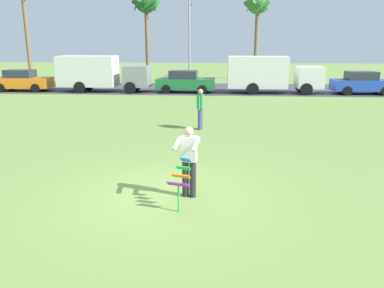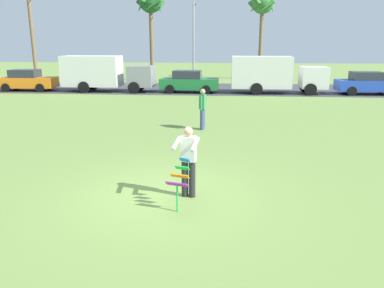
{
  "view_description": "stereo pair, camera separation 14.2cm",
  "coord_description": "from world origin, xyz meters",
  "px_view_note": "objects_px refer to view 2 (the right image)",
  "views": [
    {
      "loc": [
        1.28,
        -8.64,
        3.64
      ],
      "look_at": [
        0.6,
        1.01,
        1.05
      ],
      "focal_mm": 35.89,
      "sensor_mm": 36.0,
      "label": 1
    },
    {
      "loc": [
        1.43,
        -8.63,
        3.64
      ],
      "look_at": [
        0.6,
        1.01,
        1.05
      ],
      "focal_mm": 35.89,
      "sensor_mm": 36.0,
      "label": 2
    }
  ],
  "objects_px": {
    "palm_tree_centre_far": "(262,6)",
    "parked_car_green": "(189,82)",
    "kite_held": "(180,177)",
    "parked_truck_grey_van": "(103,73)",
    "palm_tree_right_near": "(151,5)",
    "parked_truck_white_box": "(273,74)",
    "parked_car_orange": "(27,81)",
    "person_walker_near": "(203,108)",
    "streetlight_pole": "(194,37)",
    "person_kite_flyer": "(188,159)",
    "parked_car_blue": "(367,83)"
  },
  "relations": [
    {
      "from": "person_kite_flyer",
      "to": "parked_truck_grey_van",
      "type": "bearing_deg",
      "value": 112.77
    },
    {
      "from": "kite_held",
      "to": "parked_car_green",
      "type": "distance_m",
      "value": 20.31
    },
    {
      "from": "kite_held",
      "to": "person_walker_near",
      "type": "relative_size",
      "value": 0.64
    },
    {
      "from": "parked_truck_grey_van",
      "to": "parked_car_green",
      "type": "xyz_separation_m",
      "value": [
        6.39,
        0.0,
        -0.64
      ]
    },
    {
      "from": "parked_car_green",
      "to": "person_walker_near",
      "type": "distance_m",
      "value": 12.29
    },
    {
      "from": "palm_tree_centre_far",
      "to": "parked_car_green",
      "type": "bearing_deg",
      "value": -119.11
    },
    {
      "from": "parked_truck_grey_van",
      "to": "streetlight_pole",
      "type": "distance_m",
      "value": 9.69
    },
    {
      "from": "kite_held",
      "to": "parked_car_orange",
      "type": "distance_m",
      "value": 24.62
    },
    {
      "from": "parked_car_green",
      "to": "parked_car_orange",
      "type": "bearing_deg",
      "value": -179.99
    },
    {
      "from": "parked_truck_white_box",
      "to": "palm_tree_right_near",
      "type": "xyz_separation_m",
      "value": [
        -10.26,
        8.12,
        5.41
      ]
    },
    {
      "from": "parked_truck_white_box",
      "to": "parked_car_blue",
      "type": "bearing_deg",
      "value": -0.01
    },
    {
      "from": "person_kite_flyer",
      "to": "parked_truck_white_box",
      "type": "height_order",
      "value": "parked_truck_white_box"
    },
    {
      "from": "parked_car_orange",
      "to": "palm_tree_right_near",
      "type": "xyz_separation_m",
      "value": [
        8.11,
        8.12,
        6.05
      ]
    },
    {
      "from": "person_kite_flyer",
      "to": "kite_held",
      "type": "distance_m",
      "value": 0.74
    },
    {
      "from": "parked_car_green",
      "to": "parked_truck_white_box",
      "type": "height_order",
      "value": "parked_truck_white_box"
    },
    {
      "from": "parked_car_orange",
      "to": "streetlight_pole",
      "type": "height_order",
      "value": "streetlight_pole"
    },
    {
      "from": "kite_held",
      "to": "palm_tree_centre_far",
      "type": "distance_m",
      "value": 31.93
    },
    {
      "from": "person_kite_flyer",
      "to": "parked_car_blue",
      "type": "relative_size",
      "value": 0.41
    },
    {
      "from": "parked_car_orange",
      "to": "parked_truck_grey_van",
      "type": "height_order",
      "value": "parked_truck_grey_van"
    },
    {
      "from": "person_kite_flyer",
      "to": "parked_truck_grey_van",
      "type": "height_order",
      "value": "parked_truck_grey_van"
    },
    {
      "from": "parked_car_orange",
      "to": "palm_tree_right_near",
      "type": "distance_m",
      "value": 12.97
    },
    {
      "from": "parked_truck_grey_van",
      "to": "palm_tree_right_near",
      "type": "xyz_separation_m",
      "value": [
        2.17,
        8.12,
        5.41
      ]
    },
    {
      "from": "person_kite_flyer",
      "to": "streetlight_pole",
      "type": "height_order",
      "value": "streetlight_pole"
    },
    {
      "from": "parked_truck_grey_van",
      "to": "person_walker_near",
      "type": "xyz_separation_m",
      "value": [
        8.11,
        -12.17,
        -0.48
      ]
    },
    {
      "from": "parked_truck_grey_van",
      "to": "kite_held",
      "type": "bearing_deg",
      "value": -68.23
    },
    {
      "from": "person_kite_flyer",
      "to": "streetlight_pole",
      "type": "bearing_deg",
      "value": 94.37
    },
    {
      "from": "palm_tree_right_near",
      "to": "person_walker_near",
      "type": "xyz_separation_m",
      "value": [
        5.94,
        -20.28,
        -5.89
      ]
    },
    {
      "from": "parked_car_blue",
      "to": "palm_tree_centre_far",
      "type": "relative_size",
      "value": 0.51
    },
    {
      "from": "parked_car_orange",
      "to": "person_walker_near",
      "type": "distance_m",
      "value": 18.59
    },
    {
      "from": "parked_car_green",
      "to": "parked_truck_white_box",
      "type": "distance_m",
      "value": 6.06
    },
    {
      "from": "person_kite_flyer",
      "to": "parked_truck_white_box",
      "type": "distance_m",
      "value": 20.0
    },
    {
      "from": "palm_tree_right_near",
      "to": "palm_tree_centre_far",
      "type": "distance_m",
      "value": 10.58
    },
    {
      "from": "palm_tree_right_near",
      "to": "streetlight_pole",
      "type": "distance_m",
      "value": 5.03
    },
    {
      "from": "parked_car_blue",
      "to": "person_kite_flyer",
      "type": "bearing_deg",
      "value": -118.96
    },
    {
      "from": "parked_truck_white_box",
      "to": "palm_tree_right_near",
      "type": "distance_m",
      "value": 14.15
    },
    {
      "from": "parked_car_orange",
      "to": "palm_tree_centre_far",
      "type": "xyz_separation_m",
      "value": [
        18.35,
        10.8,
        6.09
      ]
    },
    {
      "from": "parked_truck_grey_van",
      "to": "parked_car_green",
      "type": "height_order",
      "value": "parked_truck_grey_van"
    },
    {
      "from": "parked_car_orange",
      "to": "palm_tree_centre_far",
      "type": "bearing_deg",
      "value": 30.48
    },
    {
      "from": "parked_car_orange",
      "to": "parked_truck_grey_van",
      "type": "xyz_separation_m",
      "value": [
        5.95,
        0.0,
        0.64
      ]
    },
    {
      "from": "kite_held",
      "to": "streetlight_pole",
      "type": "distance_m",
      "value": 27.5
    },
    {
      "from": "kite_held",
      "to": "streetlight_pole",
      "type": "xyz_separation_m",
      "value": [
        -1.91,
        27.24,
        3.26
      ]
    },
    {
      "from": "kite_held",
      "to": "parked_car_blue",
      "type": "relative_size",
      "value": 0.26
    },
    {
      "from": "kite_held",
      "to": "parked_car_green",
      "type": "xyz_separation_m",
      "value": [
        -1.69,
        20.24,
        0.03
      ]
    },
    {
      "from": "palm_tree_centre_far",
      "to": "person_walker_near",
      "type": "height_order",
      "value": "palm_tree_centre_far"
    },
    {
      "from": "person_walker_near",
      "to": "palm_tree_centre_far",
      "type": "bearing_deg",
      "value": 79.41
    },
    {
      "from": "palm_tree_centre_far",
      "to": "kite_held",
      "type": "bearing_deg",
      "value": -97.93
    },
    {
      "from": "person_kite_flyer",
      "to": "palm_tree_right_near",
      "type": "height_order",
      "value": "palm_tree_right_near"
    },
    {
      "from": "palm_tree_right_near",
      "to": "palm_tree_centre_far",
      "type": "height_order",
      "value": "palm_tree_centre_far"
    },
    {
      "from": "palm_tree_centre_far",
      "to": "person_walker_near",
      "type": "relative_size",
      "value": 4.77
    },
    {
      "from": "parked_truck_white_box",
      "to": "person_kite_flyer",
      "type": "bearing_deg",
      "value": -102.19
    }
  ]
}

